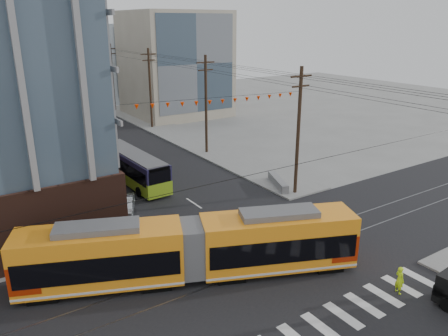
# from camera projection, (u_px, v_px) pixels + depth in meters

# --- Properties ---
(ground) EXTENTS (160.00, 160.00, 0.00)m
(ground) POSITION_uv_depth(u_px,v_px,m) (313.00, 283.00, 25.26)
(ground) COLOR slate
(bg_bldg_ne_near) EXTENTS (14.00, 14.00, 16.00)m
(bg_bldg_ne_near) POSITION_uv_depth(u_px,v_px,m) (175.00, 64.00, 69.06)
(bg_bldg_ne_near) COLOR gray
(bg_bldg_ne_near) RESTS_ON ground
(bg_bldg_ne_far) EXTENTS (16.00, 16.00, 14.00)m
(bg_bldg_ne_far) POSITION_uv_depth(u_px,v_px,m) (138.00, 61.00, 86.26)
(bg_bldg_ne_far) COLOR #8C99A5
(bg_bldg_ne_far) RESTS_ON ground
(utility_pole_far) EXTENTS (0.30, 0.30, 11.00)m
(utility_pole_far) POSITION_uv_depth(u_px,v_px,m) (113.00, 78.00, 72.29)
(utility_pole_far) COLOR black
(utility_pole_far) RESTS_ON ground
(streetcar) EXTENTS (19.04, 10.00, 3.75)m
(streetcar) POSITION_uv_depth(u_px,v_px,m) (192.00, 249.00, 25.23)
(streetcar) COLOR orange
(streetcar) RESTS_ON ground
(city_bus) EXTENTS (2.80, 10.89, 3.06)m
(city_bus) POSITION_uv_depth(u_px,v_px,m) (133.00, 167.00, 40.62)
(city_bus) COLOR #1E1B3E
(city_bus) RESTS_ON ground
(parked_car_silver) EXTENTS (3.57, 5.12, 1.60)m
(parked_car_silver) POSITION_uv_depth(u_px,v_px,m) (123.00, 205.00, 34.03)
(parked_car_silver) COLOR #999FA4
(parked_car_silver) RESTS_ON ground
(parked_car_white) EXTENTS (3.05, 4.54, 1.22)m
(parked_car_white) POSITION_uv_depth(u_px,v_px,m) (114.00, 196.00, 36.18)
(parked_car_white) COLOR silver
(parked_car_white) RESTS_ON ground
(parked_car_grey) EXTENTS (3.64, 5.47, 1.40)m
(parked_car_grey) POSITION_uv_depth(u_px,v_px,m) (87.00, 175.00, 40.89)
(parked_car_grey) COLOR #45474D
(parked_car_grey) RESTS_ON ground
(pedestrian) EXTENTS (0.51, 0.67, 1.64)m
(pedestrian) POSITION_uv_depth(u_px,v_px,m) (400.00, 280.00, 24.11)
(pedestrian) COLOR #CCFF15
(pedestrian) RESTS_ON ground
(jersey_barrier) EXTENTS (2.49, 4.30, 0.85)m
(jersey_barrier) POSITION_uv_depth(u_px,v_px,m) (278.00, 183.00, 39.81)
(jersey_barrier) COLOR slate
(jersey_barrier) RESTS_ON ground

